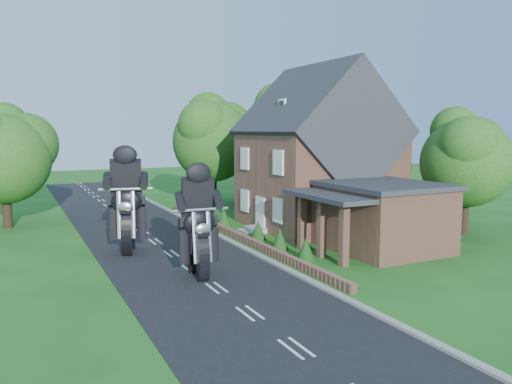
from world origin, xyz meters
name	(u,v)px	position (x,y,z in m)	size (l,w,h in m)	color
ground	(191,269)	(0.00, 0.00, 0.00)	(120.00, 120.00, 0.00)	#195517
road	(191,269)	(0.00, 0.00, 0.01)	(7.00, 80.00, 0.02)	black
kerb	(265,258)	(3.65, 0.00, 0.06)	(0.30, 80.00, 0.12)	gray
garden_wall	(235,234)	(4.30, 5.00, 0.20)	(0.30, 22.00, 0.40)	#98624D
house	(318,158)	(10.49, 6.00, 4.34)	(9.54, 8.64, 10.24)	#98624D
annex	(380,215)	(9.87, -0.80, 1.77)	(7.05, 5.94, 3.44)	#98624D
tree_annex_side	(470,154)	(17.13, 0.10, 4.69)	(5.64, 5.20, 7.48)	black
tree_house_right	(369,143)	(16.65, 8.62, 5.19)	(6.51, 6.00, 8.40)	black
tree_behind_house	(288,128)	(14.18, 16.14, 6.23)	(7.81, 7.20, 10.08)	black
tree_behind_left	(217,135)	(8.16, 17.13, 5.73)	(6.94, 6.40, 9.16)	black
tree_far_road	(10,150)	(-6.86, 14.11, 4.84)	(6.08, 5.60, 7.84)	black
shrub_a	(306,249)	(5.30, -1.00, 0.55)	(0.90, 0.90, 1.10)	#103310
shrub_b	(280,239)	(5.30, 1.50, 0.55)	(0.90, 0.90, 1.10)	#103310
shrub_c	(258,230)	(5.30, 4.00, 0.55)	(0.90, 0.90, 1.10)	#103310
shrub_d	(224,216)	(5.30, 9.00, 0.55)	(0.90, 0.90, 1.10)	#103310
shrub_e	(210,211)	(5.30, 11.50, 0.55)	(0.90, 0.90, 1.10)	#103310
shrub_f	(198,206)	(5.30, 14.00, 0.55)	(0.90, 0.90, 1.10)	#103310
motorcycle_lead	(199,260)	(-0.11, -1.32, 0.72)	(0.39, 1.54, 1.43)	black
motorcycle_follow	(128,237)	(-1.84, 4.23, 0.80)	(0.43, 1.72, 1.60)	black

